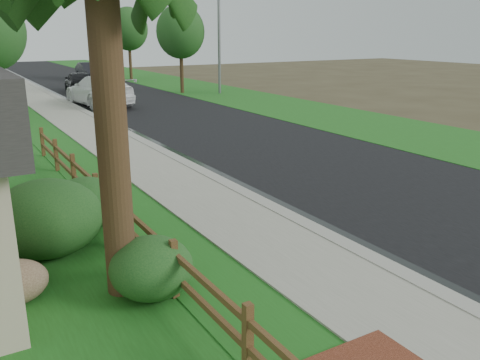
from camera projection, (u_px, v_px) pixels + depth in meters
ground at (449, 317)px, 8.23m from camera, size 120.00×120.00×0.00m
road at (105, 91)px, 39.38m from camera, size 8.00×90.00×0.02m
curb at (49, 93)px, 37.32m from camera, size 0.40×90.00×0.12m
wet_gutter at (54, 94)px, 37.50m from camera, size 0.50×90.00×0.00m
sidewalk at (30, 95)px, 36.68m from camera, size 2.20×90.00×0.10m
grass_strip at (2, 96)px, 35.76m from camera, size 1.60×90.00×0.06m
verge_far at (186, 86)px, 42.75m from camera, size 6.00×90.00×0.04m
ranch_fence at (111, 206)px, 11.59m from camera, size 0.12×16.92×1.10m
white_suv at (99, 90)px, 31.39m from camera, size 3.17×6.60×1.85m
dark_car_mid at (79, 81)px, 38.41m from camera, size 2.45×4.83×1.58m
dark_car_far at (91, 71)px, 47.27m from camera, size 1.75×5.00×1.65m
streetlight at (216, 14)px, 35.89m from camera, size 2.28×0.68×9.96m
boulder at (13, 283)px, 8.55m from camera, size 1.27×1.03×0.77m
shrub_a at (152, 268)px, 8.72m from camera, size 1.59×1.59×1.09m
shrub_b at (47, 218)px, 10.37m from camera, size 2.54×2.54×1.57m
shrub_c at (86, 203)px, 11.85m from camera, size 2.17×2.17×1.20m
tree_mid_right at (180, 32)px, 36.69m from camera, size 3.50×3.50×6.35m
tree_far_right at (128, 29)px, 47.15m from camera, size 3.60×3.60×6.64m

